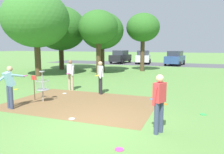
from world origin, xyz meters
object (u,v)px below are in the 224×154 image
(frisbee_mid_grass, at_px, (165,104))
(tree_near_left, at_px, (61,29))
(player_waiting_left, at_px, (100,76))
(player_waiting_right, at_px, (71,73))
(frisbee_by_tee, at_px, (119,149))
(tree_mid_right, at_px, (36,19))
(player_foreground_watching, at_px, (10,84))
(player_throwing, at_px, (159,100))
(tree_near_right, at_px, (98,28))
(frisbee_far_left, at_px, (16,89))
(frisbee_near_basket, at_px, (65,93))
(tree_far_left, at_px, (102,31))
(parked_car_center_right, at_px, (175,58))
(frisbee_scattered_a, at_px, (203,114))
(parked_car_leftmost, at_px, (121,57))
(disc_golf_basket, at_px, (42,85))
(tree_mid_left, at_px, (143,28))
(frisbee_far_right, at_px, (72,119))
(parked_car_center_left, at_px, (143,57))

(frisbee_mid_grass, relative_size, tree_near_left, 0.04)
(player_waiting_left, distance_m, player_waiting_right, 2.00)
(frisbee_by_tee, height_order, tree_mid_right, tree_mid_right)
(player_foreground_watching, bearing_deg, player_waiting_left, 58.72)
(tree_near_left, bearing_deg, player_throwing, -48.24)
(frisbee_mid_grass, distance_m, tree_near_right, 11.24)
(tree_near_right, bearing_deg, frisbee_far_left, -102.72)
(frisbee_near_basket, height_order, tree_far_left, tree_far_left)
(tree_near_left, relative_size, parked_car_center_right, 1.49)
(player_throwing, bearing_deg, frisbee_scattered_a, 60.98)
(player_foreground_watching, height_order, player_waiting_right, same)
(parked_car_leftmost, bearing_deg, parked_car_center_right, -6.15)
(frisbee_by_tee, bearing_deg, frisbee_mid_grass, 84.02)
(disc_golf_basket, bearing_deg, player_waiting_right, 92.75)
(frisbee_far_left, xyz_separation_m, tree_mid_left, (4.73, 11.71, 4.20))
(frisbee_mid_grass, bearing_deg, player_waiting_right, 166.78)
(player_throwing, bearing_deg, frisbee_mid_grass, 94.14)
(player_foreground_watching, distance_m, frisbee_far_right, 3.11)
(frisbee_mid_grass, bearing_deg, parked_car_center_left, 104.94)
(tree_near_left, distance_m, tree_near_right, 6.01)
(player_waiting_right, xyz_separation_m, frisbee_far_right, (2.64, -4.34, -0.96))
(player_waiting_right, height_order, frisbee_far_left, player_waiting_right)
(disc_golf_basket, height_order, parked_car_leftmost, parked_car_leftmost)
(frisbee_by_tee, xyz_separation_m, frisbee_scattered_a, (2.00, 3.67, 0.00))
(tree_mid_left, distance_m, parked_car_center_right, 9.06)
(frisbee_near_basket, relative_size, frisbee_mid_grass, 0.89)
(tree_near_left, bearing_deg, parked_car_leftmost, 72.85)
(player_waiting_right, height_order, frisbee_near_basket, player_waiting_right)
(frisbee_mid_grass, xyz_separation_m, tree_mid_left, (-3.72, 12.02, 4.20))
(frisbee_near_basket, distance_m, frisbee_scattered_a, 6.86)
(frisbee_by_tee, distance_m, tree_mid_left, 17.48)
(disc_golf_basket, bearing_deg, parked_car_center_left, 91.12)
(player_waiting_left, height_order, frisbee_far_left, player_waiting_left)
(player_foreground_watching, distance_m, tree_near_left, 15.25)
(disc_golf_basket, height_order, player_foreground_watching, player_foreground_watching)
(disc_golf_basket, height_order, tree_mid_right, tree_mid_right)
(tree_mid_right, bearing_deg, tree_far_left, 53.05)
(disc_golf_basket, distance_m, parked_car_center_right, 21.89)
(tree_mid_left, bearing_deg, frisbee_by_tee, -78.99)
(tree_far_left, distance_m, parked_car_center_left, 11.55)
(frisbee_far_left, height_order, parked_car_leftmost, parked_car_leftmost)
(frisbee_far_left, bearing_deg, frisbee_far_right, -30.63)
(player_waiting_left, xyz_separation_m, tree_far_left, (-3.91, 9.40, 2.94))
(player_waiting_right, height_order, frisbee_mid_grass, player_waiting_right)
(tree_far_left, bearing_deg, player_foreground_watching, -82.91)
(player_foreground_watching, bearing_deg, parked_car_leftmost, 97.85)
(tree_far_left, bearing_deg, parked_car_center_left, 81.64)
(tree_near_right, relative_size, parked_car_center_right, 1.25)
(player_waiting_right, bearing_deg, player_throwing, -38.83)
(player_throwing, distance_m, frisbee_mid_grass, 3.41)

